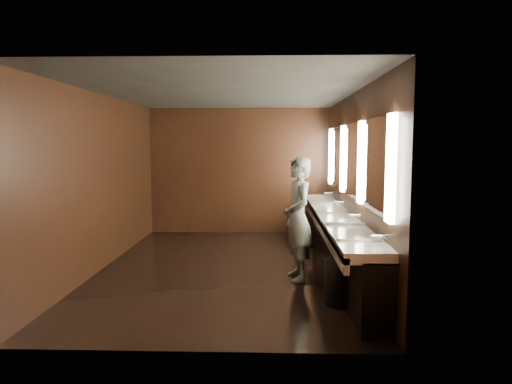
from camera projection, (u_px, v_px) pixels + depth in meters
floor at (227, 268)px, 7.40m from camera, size 6.00×6.00×0.00m
ceiling at (225, 93)px, 7.11m from camera, size 4.00×6.00×0.02m
wall_back at (239, 171)px, 10.24m from camera, size 4.00×0.02×2.80m
wall_front at (195, 209)px, 4.27m from camera, size 4.00×0.02×2.80m
wall_left at (102, 182)px, 7.32m from camera, size 0.02×6.00×2.80m
wall_right at (352, 183)px, 7.19m from camera, size 0.02×6.00×2.80m
sink_counter at (338, 239)px, 7.29m from camera, size 0.55×5.40×1.01m
mirror_band at (352, 160)px, 7.15m from camera, size 0.06×5.03×1.15m
person at (298, 219)px, 6.72m from camera, size 0.57×0.74×1.82m
trash_bin at (340, 282)px, 5.69m from camera, size 0.49×0.49×0.58m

